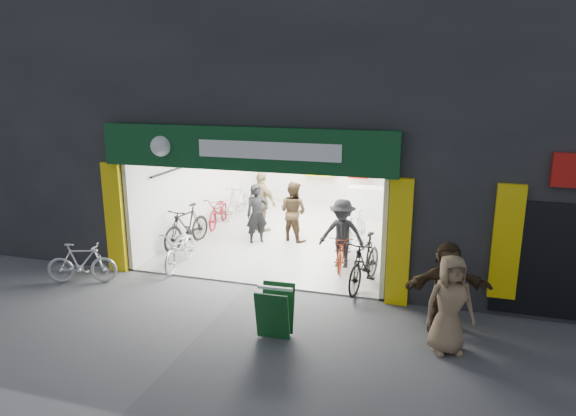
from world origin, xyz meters
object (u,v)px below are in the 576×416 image
at_px(sandwich_board, 275,311).
at_px(pedestrian_near, 450,305).
at_px(parked_bike, 82,263).
at_px(bike_right_front, 365,262).
at_px(bike_left_front, 180,248).

bearing_deg(sandwich_board, pedestrian_near, 4.56).
distance_m(parked_bike, pedestrian_near, 7.84).
relative_size(bike_right_front, pedestrian_near, 1.15).
bearing_deg(parked_bike, bike_right_front, -94.70).
bearing_deg(parked_bike, pedestrian_near, -114.52).
height_order(bike_left_front, bike_right_front, bike_right_front).
distance_m(bike_right_front, pedestrian_near, 2.89).
bearing_deg(parked_bike, sandwich_board, -121.86).
distance_m(bike_left_front, pedestrian_near, 6.60).
bearing_deg(pedestrian_near, bike_right_front, 105.96).
distance_m(pedestrian_near, sandwich_board, 2.95).
bearing_deg(bike_right_front, bike_left_front, -169.72).
height_order(parked_bike, sandwich_board, sandwich_board).
xyz_separation_m(parked_bike, sandwich_board, (4.89, -1.12, 0.04)).
bearing_deg(bike_left_front, parked_bike, -143.21).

